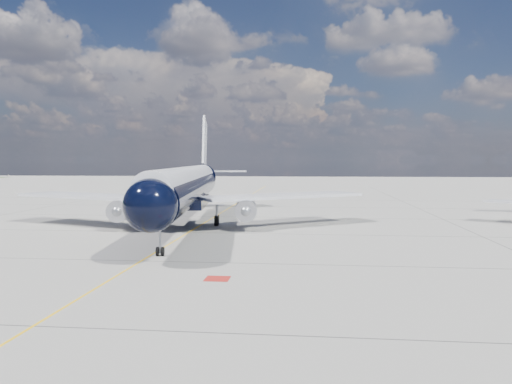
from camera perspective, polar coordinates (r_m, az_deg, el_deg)
ground at (r=72.90m, az=-3.98°, el=-2.37°), size 320.00×320.00×0.00m
taxiway_centerline at (r=68.01m, az=-4.72°, el=-2.81°), size 0.16×160.00×0.01m
red_marking at (r=32.84m, az=-4.44°, el=-9.85°), size 1.60×1.60×0.01m
main_airliner at (r=58.79m, az=-7.79°, el=0.64°), size 41.81×51.21×14.80m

